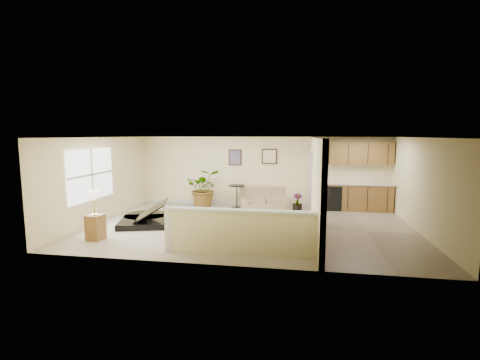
% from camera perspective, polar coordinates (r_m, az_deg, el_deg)
% --- Properties ---
extents(floor, '(9.00, 9.00, 0.00)m').
position_cam_1_polar(floor, '(9.89, 1.56, -7.63)').
color(floor, '#B5AB8D').
rests_on(floor, ground).
extents(back_wall, '(9.00, 0.04, 2.50)m').
position_cam_1_polar(back_wall, '(12.60, 3.47, 1.41)').
color(back_wall, beige).
rests_on(back_wall, floor).
extents(front_wall, '(9.00, 0.04, 2.50)m').
position_cam_1_polar(front_wall, '(6.73, -1.94, -3.89)').
color(front_wall, beige).
rests_on(front_wall, floor).
extents(left_wall, '(0.04, 6.00, 2.50)m').
position_cam_1_polar(left_wall, '(11.18, -21.90, 0.11)').
color(left_wall, beige).
rests_on(left_wall, floor).
extents(right_wall, '(0.04, 6.00, 2.50)m').
position_cam_1_polar(right_wall, '(10.07, 27.86, -0.97)').
color(right_wall, beige).
rests_on(right_wall, floor).
extents(ceiling, '(9.00, 6.00, 0.04)m').
position_cam_1_polar(ceiling, '(9.55, 1.62, 7.01)').
color(ceiling, silver).
rests_on(ceiling, back_wall).
extents(kitchen_vinyl, '(2.70, 6.00, 0.01)m').
position_cam_1_polar(kitchen_vinyl, '(9.98, 19.97, -7.93)').
color(kitchen_vinyl, gray).
rests_on(kitchen_vinyl, floor).
extents(interior_partition, '(0.18, 5.99, 2.50)m').
position_cam_1_polar(interior_partition, '(9.82, 12.26, -0.64)').
color(interior_partition, beige).
rests_on(interior_partition, floor).
extents(pony_half_wall, '(3.42, 0.22, 1.00)m').
position_cam_1_polar(pony_half_wall, '(7.55, -0.29, -8.33)').
color(pony_half_wall, beige).
rests_on(pony_half_wall, floor).
extents(left_window, '(0.05, 2.15, 1.45)m').
position_cam_1_polar(left_window, '(10.73, -23.26, 0.84)').
color(left_window, white).
rests_on(left_window, left_wall).
extents(wall_art_left, '(0.48, 0.04, 0.58)m').
position_cam_1_polar(wall_art_left, '(12.66, -0.81, 3.72)').
color(wall_art_left, '#311F12').
rests_on(wall_art_left, back_wall).
extents(wall_mirror, '(0.55, 0.04, 0.55)m').
position_cam_1_polar(wall_mirror, '(12.50, 4.85, 3.87)').
color(wall_mirror, '#311F12').
rests_on(wall_mirror, back_wall).
extents(kitchen_cabinets, '(2.36, 0.65, 2.33)m').
position_cam_1_polar(kitchen_cabinets, '(12.45, 18.08, -0.78)').
color(kitchen_cabinets, brown).
rests_on(kitchen_cabinets, floor).
extents(piano, '(2.12, 2.12, 1.48)m').
position_cam_1_polar(piano, '(10.44, -14.75, -3.59)').
color(piano, black).
rests_on(piano, floor).
extents(piano_bench, '(0.40, 0.76, 0.50)m').
position_cam_1_polar(piano_bench, '(9.75, -7.23, -6.40)').
color(piano_bench, black).
rests_on(piano_bench, floor).
extents(loveseat, '(1.91, 1.39, 0.94)m').
position_cam_1_polar(loveseat, '(12.27, 3.98, -2.97)').
color(loveseat, tan).
rests_on(loveseat, floor).
extents(accent_table, '(0.57, 0.57, 0.83)m').
position_cam_1_polar(accent_table, '(12.13, -0.52, -2.24)').
color(accent_table, black).
rests_on(accent_table, floor).
extents(palm_plant, '(1.49, 1.39, 1.36)m').
position_cam_1_polar(palm_plant, '(12.46, -5.90, -1.39)').
color(palm_plant, black).
rests_on(palm_plant, floor).
extents(small_plant, '(0.38, 0.38, 0.60)m').
position_cam_1_polar(small_plant, '(11.95, 9.40, -3.84)').
color(small_plant, black).
rests_on(small_plant, floor).
extents(lamp_stand, '(0.41, 0.41, 1.23)m').
position_cam_1_polar(lamp_stand, '(9.29, -22.70, -5.90)').
color(lamp_stand, brown).
rests_on(lamp_stand, floor).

